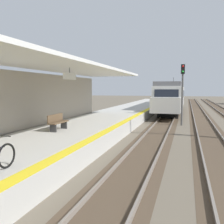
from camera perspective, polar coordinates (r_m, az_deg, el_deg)
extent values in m
cube|color=#B7B5AD|center=(17.36, -5.05, -3.69)|extent=(5.00, 80.00, 0.90)
cube|color=yellow|center=(16.60, 2.19, -2.50)|extent=(0.50, 80.00, 0.01)
cube|color=#4C4C4C|center=(13.87, -23.58, -6.40)|extent=(0.50, 24.00, 0.90)
cube|color=#9E9384|center=(13.62, -23.90, 2.08)|extent=(0.40, 24.00, 3.20)
cube|color=silver|center=(12.24, -15.50, 10.70)|extent=(4.40, 24.00, 0.16)
cube|color=white|center=(13.76, -9.55, 7.99)|extent=(0.08, 1.40, 0.36)
cylinder|color=#333333|center=(13.78, -9.57, 9.30)|extent=(0.03, 0.03, 0.27)
cube|color=#4C3D2D|center=(20.27, 10.93, -3.74)|extent=(2.34, 120.00, 0.01)
cube|color=slate|center=(20.34, 8.91, -3.45)|extent=(0.08, 120.00, 0.15)
cube|color=slate|center=(20.21, 12.96, -3.58)|extent=(0.08, 120.00, 0.15)
cube|color=#4C3D2D|center=(20.24, 20.57, -4.00)|extent=(2.34, 120.00, 0.01)
cube|color=slate|center=(20.18, 18.54, -3.73)|extent=(0.08, 120.00, 0.15)
cube|color=slate|center=(20.29, 22.61, -3.82)|extent=(0.08, 120.00, 0.15)
cube|color=silver|center=(34.10, 13.34, 3.34)|extent=(2.90, 18.00, 2.70)
cube|color=slate|center=(34.09, 13.40, 5.98)|extent=(2.67, 18.00, 0.44)
cube|color=black|center=(25.09, 12.18, 3.63)|extent=(2.32, 0.06, 1.21)
cube|color=silver|center=(24.35, 11.99, 1.52)|extent=(2.78, 1.60, 1.49)
cube|color=black|center=(34.04, 15.82, 3.96)|extent=(0.04, 15.84, 0.86)
cylinder|color=#333333|center=(37.69, 13.73, 6.91)|extent=(0.06, 0.06, 0.90)
cube|color=black|center=(28.38, 12.59, -0.47)|extent=(2.17, 2.20, 0.72)
cube|color=black|center=(40.02, 13.77, 1.15)|extent=(2.17, 2.20, 0.72)
torus|color=black|center=(7.85, -22.72, -9.11)|extent=(0.06, 0.72, 0.72)
cylinder|color=#262626|center=(7.65, -23.36, -4.98)|extent=(0.48, 0.03, 0.03)
cylinder|color=#4C4C4C|center=(22.31, 15.58, 2.65)|extent=(0.16, 0.16, 4.40)
cube|color=black|center=(22.35, 15.75, 9.33)|extent=(0.32, 0.24, 0.80)
sphere|color=red|center=(22.23, 15.76, 9.92)|extent=(0.16, 0.16, 0.16)
sphere|color=green|center=(22.20, 15.73, 8.79)|extent=(0.16, 0.16, 0.16)
cube|color=brown|center=(13.96, -11.96, -2.29)|extent=(0.44, 1.60, 0.06)
cube|color=brown|center=(14.03, -12.70, -1.28)|extent=(0.06, 1.60, 0.40)
cube|color=#333333|center=(13.48, -13.16, -3.53)|extent=(0.36, 0.08, 0.44)
cube|color=#333333|center=(14.52, -10.82, -2.86)|extent=(0.36, 0.08, 0.44)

